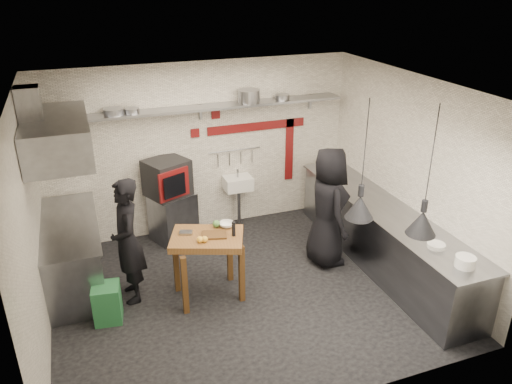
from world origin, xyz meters
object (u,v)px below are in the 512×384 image
object	(u,v)px
green_bin	(107,303)
prep_table	(208,266)
chef_right	(328,207)
combi_oven	(167,178)
oven_stand	(173,217)
chef_left	(128,241)

from	to	relation	value
green_bin	prep_table	world-z (taller)	prep_table
green_bin	chef_right	distance (m)	3.29
combi_oven	oven_stand	bearing A→B (deg)	-30.06
combi_oven	green_bin	world-z (taller)	combi_oven
green_bin	chef_left	world-z (taller)	chef_left
combi_oven	prep_table	world-z (taller)	combi_oven
combi_oven	green_bin	size ratio (longest dim) A/B	1.20
prep_table	chef_left	size ratio (longest dim) A/B	0.54
chef_left	chef_right	xyz separation A→B (m)	(2.86, -0.08, 0.05)
green_bin	prep_table	distance (m)	1.35
oven_stand	prep_table	world-z (taller)	prep_table
combi_oven	prep_table	distance (m)	1.83
chef_left	prep_table	bearing A→B (deg)	69.45
green_bin	chef_right	world-z (taller)	chef_right
green_bin	oven_stand	bearing A→B (deg)	55.71
chef_left	combi_oven	bearing A→B (deg)	148.06
prep_table	chef_right	world-z (taller)	chef_right
combi_oven	chef_right	bearing A→B (deg)	-59.64
prep_table	chef_right	xyz separation A→B (m)	(1.88, 0.25, 0.44)
oven_stand	prep_table	distance (m)	1.71
chef_right	oven_stand	bearing A→B (deg)	58.52
oven_stand	green_bin	bearing A→B (deg)	-148.52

